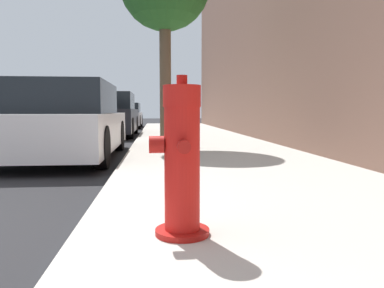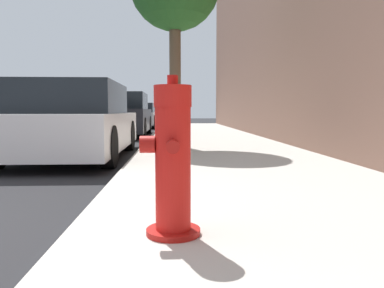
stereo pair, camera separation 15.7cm
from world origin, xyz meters
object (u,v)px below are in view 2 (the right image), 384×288
(parked_car_mid, at_px, (123,115))
(parked_car_near, at_px, (73,122))
(parked_car_far, at_px, (138,116))
(fire_hydrant, at_px, (172,163))

(parked_car_mid, bearing_deg, parked_car_near, -91.01)
(parked_car_mid, height_order, parked_car_far, parked_car_mid)
(parked_car_mid, bearing_deg, parked_car_far, 90.68)
(parked_car_near, distance_m, parked_car_mid, 5.99)
(parked_car_far, bearing_deg, parked_car_near, -90.15)
(fire_hydrant, height_order, parked_car_mid, parked_car_mid)
(fire_hydrant, distance_m, parked_car_mid, 10.76)
(parked_car_near, height_order, parked_car_far, parked_car_near)
(fire_hydrant, bearing_deg, parked_car_near, 111.19)
(fire_hydrant, distance_m, parked_car_far, 16.95)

